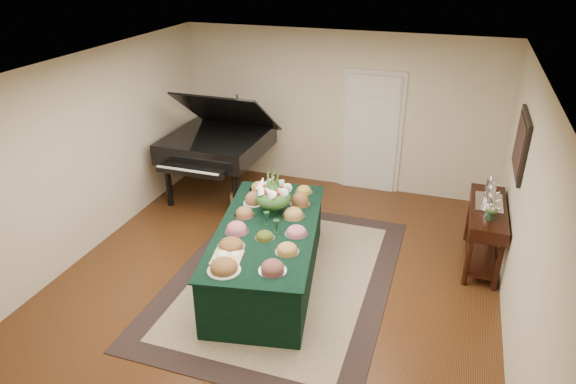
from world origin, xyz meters
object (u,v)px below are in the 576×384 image
(grand_piano, at_px, (217,143))
(mahogany_sideboard, at_px, (487,219))
(floral_centerpiece, at_px, (273,193))
(buffet_table, at_px, (268,253))

(grand_piano, bearing_deg, mahogany_sideboard, -10.84)
(mahogany_sideboard, bearing_deg, grand_piano, 169.16)
(floral_centerpiece, relative_size, grand_piano, 0.25)
(buffet_table, relative_size, floral_centerpiece, 5.74)
(buffet_table, height_order, grand_piano, grand_piano)
(grand_piano, relative_size, mahogany_sideboard, 1.35)
(buffet_table, relative_size, grand_piano, 1.46)
(buffet_table, distance_m, floral_centerpiece, 0.77)
(buffet_table, bearing_deg, floral_centerpiece, 98.71)
(floral_centerpiece, xyz_separation_m, mahogany_sideboard, (2.66, 0.90, -0.39))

